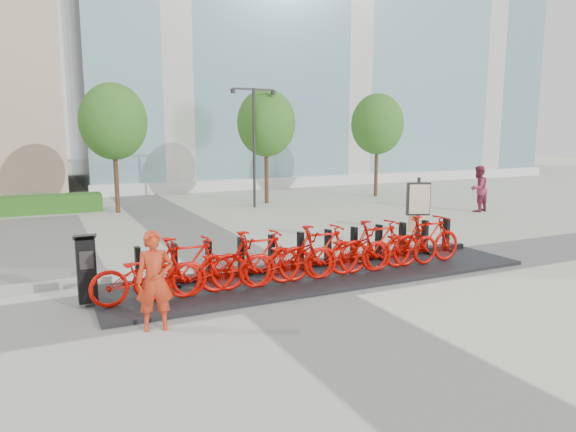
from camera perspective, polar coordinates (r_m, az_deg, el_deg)
name	(u,v)px	position (r m, az deg, el deg)	size (l,w,h in m)	color
ground	(276,287)	(10.66, -1.34, -7.92)	(120.00, 120.00, 0.00)	beige
glass_building	(302,12)	(40.68, 1.56, 21.72)	(32.00, 16.00, 24.00)	slate
hedge_b	(20,205)	(22.66, -27.60, 1.05)	(6.00, 1.20, 0.70)	#2F6921
tree_1	(113,122)	(21.46, -18.83, 9.89)	(2.60, 2.60, 5.10)	brown
tree_2	(266,123)	(23.19, -2.44, 10.26)	(2.60, 2.60, 5.10)	brown
tree_3	(377,124)	(26.16, 9.90, 10.01)	(2.60, 2.60, 5.10)	brown
streetlamp	(254,134)	(21.88, -3.81, 9.13)	(2.00, 0.20, 5.00)	black
dock_pad	(324,274)	(11.47, 3.99, -6.48)	(9.60, 2.40, 0.08)	black
dock_rail_posts	(316,249)	(11.79, 3.12, -3.72)	(8.02, 0.50, 0.85)	black
bike_0	(147,274)	(9.70, -15.43, -6.25)	(0.70, 2.00, 1.05)	#AF0600
bike_1	(186,267)	(9.83, -11.30, -5.54)	(0.55, 1.94, 1.17)	#AF0600
bike_2	(222,265)	(10.04, -7.30, -5.46)	(0.70, 2.00, 1.05)	#AF0600
bike_3	(257,259)	(10.27, -3.48, -4.74)	(0.55, 1.94, 1.17)	#AF0600
bike_4	(289,258)	(10.57, 0.15, -4.65)	(0.70, 2.00, 1.05)	#AF0600
bike_5	(320,251)	(10.88, 3.57, -3.95)	(0.55, 1.94, 1.17)	#AF0600
bike_6	(349,251)	(11.26, 6.77, -3.86)	(0.70, 2.00, 1.05)	#AF0600
bike_7	(376,245)	(11.64, 9.77, -3.20)	(0.55, 1.94, 1.17)	#AF0600
bike_8	(402,245)	(12.08, 12.55, -3.12)	(0.70, 2.00, 1.05)	#AF0600
bike_9	(427,239)	(12.52, 15.15, -2.52)	(0.55, 1.94, 1.17)	#AF0600
kiosk	(86,269)	(10.03, -21.49, -5.50)	(0.40, 0.33, 1.29)	black
worker_red	(155,281)	(8.49, -14.58, -6.97)	(0.59, 0.39, 1.62)	#B92F13
pedestrian	(478,189)	(22.10, 20.37, 2.85)	(0.90, 0.70, 1.86)	maroon
construction_barrel	(417,215)	(17.05, 14.15, 0.10)	(0.55, 0.55, 1.06)	orange
map_sign	(418,202)	(14.26, 14.28, 1.51)	(0.63, 0.34, 1.97)	black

